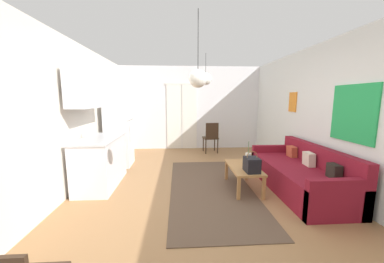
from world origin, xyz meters
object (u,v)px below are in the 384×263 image
object	(u,v)px
refrigerator	(119,130)
handbag	(252,165)
couch	(301,175)
pendant_lamp_near	(198,78)
coffee_table	(243,169)
bamboo_vase	(248,159)
pendant_lamp_far	(206,79)
accent_chair	(211,136)

from	to	relation	value
refrigerator	handbag	bearing A→B (deg)	-35.56
couch	pendant_lamp_near	xyz separation A→B (m)	(-1.92, -0.93, 1.58)
coffee_table	handbag	world-z (taller)	handbag
bamboo_vase	pendant_lamp_far	world-z (taller)	pendant_lamp_far
bamboo_vase	pendant_lamp_far	size ratio (longest dim) A/B	0.62
coffee_table	bamboo_vase	xyz separation A→B (m)	(0.11, 0.10, 0.16)
couch	coffee_table	bearing A→B (deg)	173.23
handbag	refrigerator	world-z (taller)	refrigerator
couch	accent_chair	size ratio (longest dim) A/B	2.36
pendant_lamp_near	pendant_lamp_far	bearing A→B (deg)	80.79
handbag	bamboo_vase	bearing A→B (deg)	80.41
bamboo_vase	handbag	distance (m)	0.40
couch	refrigerator	size ratio (longest dim) A/B	1.25
bamboo_vase	couch	bearing A→B (deg)	-13.84
handbag	accent_chair	size ratio (longest dim) A/B	0.38
handbag	pendant_lamp_near	bearing A→B (deg)	-141.78
accent_chair	pendant_lamp_near	xyz separation A→B (m)	(-0.73, -3.70, 1.34)
coffee_table	handbag	bearing A→B (deg)	-81.06
pendant_lamp_far	handbag	bearing A→B (deg)	-70.75
refrigerator	pendant_lamp_far	size ratio (longest dim) A/B	2.44
refrigerator	pendant_lamp_near	distance (m)	3.27
refrigerator	pendant_lamp_far	distance (m)	2.38
coffee_table	pendant_lamp_near	size ratio (longest dim) A/B	1.10
couch	refrigerator	xyz separation A→B (m)	(-3.58, 1.70, 0.59)
couch	coffee_table	size ratio (longest dim) A/B	2.21
bamboo_vase	handbag	world-z (taller)	bamboo_vase
coffee_table	pendant_lamp_far	bearing A→B (deg)	111.36
accent_chair	pendant_lamp_far	bearing A→B (deg)	69.12
pendant_lamp_far	bamboo_vase	bearing A→B (deg)	-62.82
refrigerator	bamboo_vase	bearing A→B (deg)	-28.82
pendant_lamp_near	pendant_lamp_far	xyz separation A→B (m)	(0.39, 2.40, 0.21)
bamboo_vase	pendant_lamp_near	xyz separation A→B (m)	(-1.03, -1.15, 1.32)
refrigerator	pendant_lamp_near	xyz separation A→B (m)	(1.66, -2.63, 0.99)
handbag	pendant_lamp_far	xyz separation A→B (m)	(-0.57, 1.64, 1.52)
coffee_table	accent_chair	world-z (taller)	accent_chair
handbag	accent_chair	xyz separation A→B (m)	(-0.23, 2.94, -0.03)
pendant_lamp_near	couch	bearing A→B (deg)	25.90
accent_chair	pendant_lamp_near	distance (m)	4.00
handbag	pendant_lamp_far	world-z (taller)	pendant_lamp_far
refrigerator	pendant_lamp_far	world-z (taller)	pendant_lamp_far
couch	bamboo_vase	size ratio (longest dim) A/B	4.96
couch	accent_chair	xyz separation A→B (m)	(-1.19, 2.77, 0.24)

